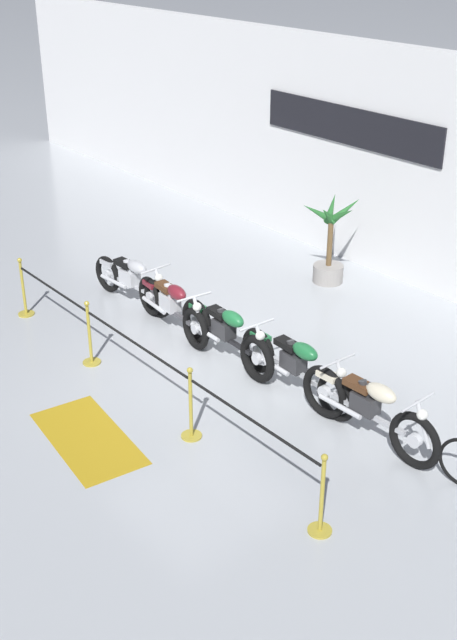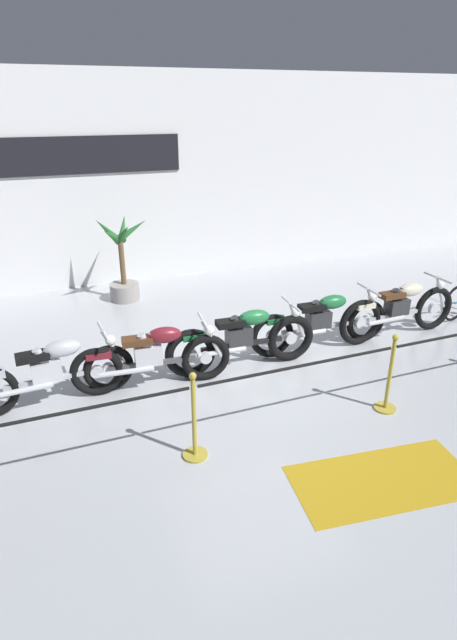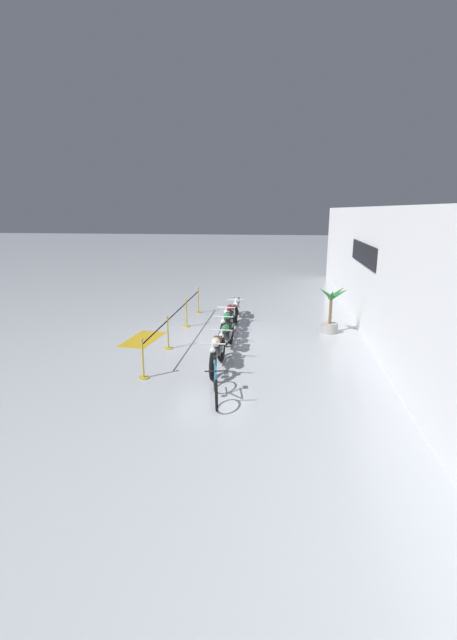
{
  "view_description": "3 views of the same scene",
  "coord_description": "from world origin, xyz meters",
  "views": [
    {
      "loc": [
        8.35,
        -6.32,
        6.16
      ],
      "look_at": [
        -0.2,
        0.74,
        0.56
      ],
      "focal_mm": 45.0,
      "sensor_mm": 36.0,
      "label": 1
    },
    {
      "loc": [
        -2.53,
        -5.41,
        3.61
      ],
      "look_at": [
        -0.31,
        0.34,
        0.9
      ],
      "focal_mm": 28.0,
      "sensor_mm": 36.0,
      "label": 2
    },
    {
      "loc": [
        13.33,
        2.26,
        4.1
      ],
      "look_at": [
        0.97,
        0.69,
        0.88
      ],
      "focal_mm": 24.0,
      "sensor_mm": 36.0,
      "label": 3
    }
  ],
  "objects": [
    {
      "name": "stanchion_far_right",
      "position": [
        3.65,
        -1.11,
        0.36
      ],
      "size": [
        0.28,
        0.28,
        1.05
      ],
      "color": "gold",
      "rests_on": "ground"
    },
    {
      "name": "ground_plane",
      "position": [
        0.0,
        0.0,
        0.0
      ],
      "size": [
        120.0,
        120.0,
        0.0
      ],
      "primitive_type": "plane",
      "color": "#B2B7BC"
    },
    {
      "name": "motorcycle_silver_0",
      "position": [
        -2.63,
        0.55,
        0.46
      ],
      "size": [
        2.13,
        0.62,
        0.92
      ],
      "color": "black",
      "rests_on": "ground"
    },
    {
      "name": "back_wall",
      "position": [
        -0.01,
        5.12,
        2.1
      ],
      "size": [
        28.0,
        0.29,
        4.2
      ],
      "color": "white",
      "rests_on": "ground"
    },
    {
      "name": "floor_banner",
      "position": [
        0.44,
        -2.19,
        0.0
      ],
      "size": [
        2.0,
        1.13,
        0.01
      ],
      "primitive_type": "cube",
      "rotation": [
        0.0,
        0.0,
        -0.12
      ],
      "color": "#B78E19",
      "rests_on": "ground"
    },
    {
      "name": "motorcycle_maroon_1",
      "position": [
        -1.34,
        0.48,
        0.46
      ],
      "size": [
        2.16,
        0.62,
        0.92
      ],
      "color": "black",
      "rests_on": "ground"
    },
    {
      "name": "bicycle",
      "position": [
        4.67,
        0.87,
        0.36
      ],
      "size": [
        1.67,
        0.51,
        0.94
      ],
      "color": "black",
      "rests_on": "ground"
    },
    {
      "name": "stanchion_far_left",
      "position": [
        -1.16,
        -1.11,
        0.69
      ],
      "size": [
        7.19,
        0.28,
        1.05
      ],
      "color": "gold",
      "rests_on": "ground"
    },
    {
      "name": "motorcycle_green_2",
      "position": [
        -0.01,
        0.53,
        0.46
      ],
      "size": [
        2.28,
        0.62,
        0.95
      ],
      "color": "black",
      "rests_on": "ground"
    },
    {
      "name": "potted_palm_left_of_row",
      "position": [
        -1.11,
        3.94,
        0.68
      ],
      "size": [
        1.02,
        1.0,
        1.66
      ],
      "color": "gray",
      "rests_on": "ground"
    },
    {
      "name": "motorcycle_cream_4",
      "position": [
        2.79,
        0.61,
        0.49
      ],
      "size": [
        2.27,
        0.62,
        0.96
      ],
      "color": "black",
      "rests_on": "ground"
    },
    {
      "name": "stanchion_mid_right",
      "position": [
        1.28,
        -1.11,
        0.36
      ],
      "size": [
        0.28,
        0.28,
        1.05
      ],
      "color": "gold",
      "rests_on": "ground"
    },
    {
      "name": "stanchion_mid_left",
      "position": [
        -1.27,
        -1.11,
        0.36
      ],
      "size": [
        0.28,
        0.28,
        1.05
      ],
      "color": "gold",
      "rests_on": "ground"
    },
    {
      "name": "motorcycle_green_3",
      "position": [
        1.38,
        0.68,
        0.46
      ],
      "size": [
        2.36,
        0.62,
        0.93
      ],
      "color": "black",
      "rests_on": "ground"
    }
  ]
}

